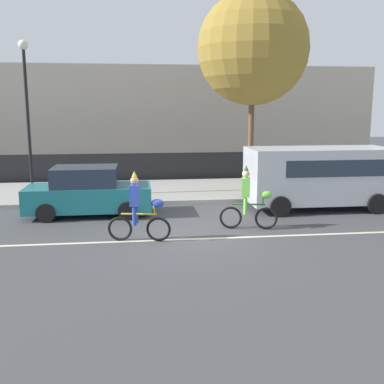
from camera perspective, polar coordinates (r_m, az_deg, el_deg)
name	(u,v)px	position (r m, az deg, el deg)	size (l,w,h in m)	color
ground_plane	(187,234)	(12.89, -0.66, -5.39)	(80.00, 80.00, 0.00)	#424244
road_centre_line	(189,239)	(12.41, -0.40, -6.01)	(36.00, 0.14, 0.01)	beige
sidewalk_curb	(170,191)	(19.18, -2.87, 0.18)	(60.00, 5.00, 0.15)	#9E9B93
fence_line	(165,167)	(21.94, -3.46, 3.16)	(40.00, 0.08, 1.40)	black
building_backdrop	(141,116)	(30.31, -6.47, 9.53)	(28.00, 8.00, 5.97)	#B2A899
parade_cyclist_cobalt	(139,211)	(12.13, -6.70, -2.38)	(1.71, 0.53, 1.92)	black
parade_cyclist_lime	(249,201)	(13.36, 7.28, -1.18)	(1.69, 0.56, 1.92)	black
parked_van_silver	(321,173)	(16.50, 16.03, 2.30)	(5.00, 2.22, 2.18)	silver
parked_car_teal	(88,192)	(15.40, -13.05, -0.03)	(4.10, 1.92, 1.64)	#1E727A
street_lamp_post	(26,96)	(18.26, -20.28, 11.35)	(0.36, 0.36, 5.86)	black
street_tree_near_lamp	(253,49)	(19.50, 7.74, 17.59)	(4.61, 4.61, 8.10)	brown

